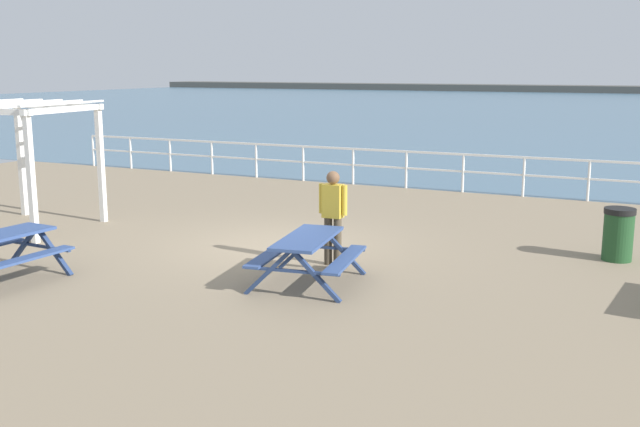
# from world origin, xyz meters

# --- Properties ---
(ground_plane) EXTENTS (30.00, 24.00, 0.20)m
(ground_plane) POSITION_xyz_m (0.00, 0.00, -0.10)
(ground_plane) COLOR gray
(sea_band) EXTENTS (142.00, 90.00, 0.01)m
(sea_band) POSITION_xyz_m (0.00, 52.75, 0.00)
(sea_band) COLOR #476B84
(sea_band) RESTS_ON ground
(distant_shoreline) EXTENTS (142.00, 6.00, 1.80)m
(distant_shoreline) POSITION_xyz_m (0.00, 95.75, 0.00)
(distant_shoreline) COLOR #4C4C47
(distant_shoreline) RESTS_ON ground
(seaward_railing) EXTENTS (23.07, 0.07, 1.08)m
(seaward_railing) POSITION_xyz_m (0.00, 7.75, 0.74)
(seaward_railing) COLOR white
(seaward_railing) RESTS_ON ground
(picnic_table_mid_centre) EXTENTS (1.77, 2.00, 0.80)m
(picnic_table_mid_centre) POSITION_xyz_m (1.64, -2.01, 0.58)
(picnic_table_mid_centre) COLOR #334C84
(picnic_table_mid_centre) RESTS_ON ground
(visitor) EXTENTS (0.53, 0.23, 1.66)m
(visitor) POSITION_xyz_m (1.53, -0.78, 0.95)
(visitor) COLOR #4C4233
(visitor) RESTS_ON ground
(lattice_pergola) EXTENTS (2.64, 2.75, 2.70)m
(lattice_pergola) POSITION_xyz_m (-5.64, -0.78, 2.00)
(lattice_pergola) COLOR white
(lattice_pergola) RESTS_ON ground
(litter_bin) EXTENTS (0.55, 0.55, 0.95)m
(litter_bin) POSITION_xyz_m (6.02, 1.68, 0.48)
(litter_bin) COLOR #1E4723
(litter_bin) RESTS_ON ground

